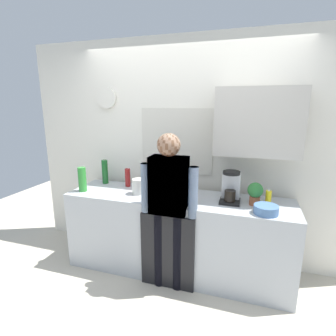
{
  "coord_description": "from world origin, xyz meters",
  "views": [
    {
      "loc": [
        0.74,
        -2.31,
        1.86
      ],
      "look_at": [
        -0.09,
        0.25,
        1.21
      ],
      "focal_mm": 28.38,
      "sensor_mm": 36.0,
      "label": 1
    }
  ],
  "objects": [
    {
      "name": "cup_blue_mug",
      "position": [
        -0.25,
        0.14,
        0.93
      ],
      "size": [
        0.08,
        0.08,
        0.1
      ],
      "primitive_type": "cylinder",
      "color": "#3351B2",
      "rests_on": "kitchen_counter"
    },
    {
      "name": "dishwasher_panel",
      "position": [
        -0.01,
        -0.03,
        0.4
      ],
      "size": [
        0.56,
        0.02,
        0.79
      ],
      "primitive_type": "cube",
      "color": "black",
      "rests_on": "ground_plane"
    },
    {
      "name": "coffee_maker",
      "position": [
        0.56,
        0.32,
        1.03
      ],
      "size": [
        0.2,
        0.2,
        0.33
      ],
      "color": "black",
      "rests_on": "kitchen_counter"
    },
    {
      "name": "mixing_bowl",
      "position": [
        0.9,
        0.11,
        0.92
      ],
      "size": [
        0.22,
        0.22,
        0.08
      ],
      "primitive_type": "cylinder",
      "color": "#4C72A5",
      "rests_on": "kitchen_counter"
    },
    {
      "name": "bottle_amber_beer",
      "position": [
        0.09,
        0.28,
        1.0
      ],
      "size": [
        0.06,
        0.06,
        0.23
      ],
      "primitive_type": "cylinder",
      "color": "brown",
      "rests_on": "kitchen_counter"
    },
    {
      "name": "potted_plant",
      "position": [
        0.8,
        0.3,
        1.01
      ],
      "size": [
        0.15,
        0.15,
        0.23
      ],
      "color": "#9E5638",
      "rests_on": "kitchen_counter"
    },
    {
      "name": "kitchen_counter",
      "position": [
        0.0,
        0.3,
        0.44
      ],
      "size": [
        2.44,
        0.64,
        0.88
      ],
      "primitive_type": "cube",
      "color": "#B2B7BC",
      "rests_on": "ground_plane"
    },
    {
      "name": "person_guest",
      "position": [
        0.0,
        0.0,
        0.95
      ],
      "size": [
        0.57,
        0.22,
        1.6
      ],
      "rotation": [
        0.0,
        0.0,
        3.39
      ],
      "color": "black",
      "rests_on": "ground_plane"
    },
    {
      "name": "storage_canister",
      "position": [
        -0.44,
        0.26,
        0.97
      ],
      "size": [
        0.14,
        0.14,
        0.17
      ],
      "primitive_type": "cylinder",
      "color": "silver",
      "rests_on": "kitchen_counter"
    },
    {
      "name": "bottle_green_wine",
      "position": [
        -1.0,
        0.51,
        1.03
      ],
      "size": [
        0.07,
        0.07,
        0.3
      ],
      "primitive_type": "cylinder",
      "color": "#195923",
      "rests_on": "kitchen_counter"
    },
    {
      "name": "person_at_sink",
      "position": [
        0.0,
        0.0,
        0.95
      ],
      "size": [
        0.57,
        0.22,
        1.6
      ],
      "rotation": [
        0.0,
        0.0,
        -0.01
      ],
      "color": "brown",
      "rests_on": "ground_plane"
    },
    {
      "name": "bottle_clear_soda",
      "position": [
        -1.08,
        0.15,
        1.02
      ],
      "size": [
        0.09,
        0.09,
        0.28
      ],
      "primitive_type": "cylinder",
      "color": "#2D8C33",
      "rests_on": "kitchen_counter"
    },
    {
      "name": "bottle_olive_oil",
      "position": [
        -0.05,
        0.48,
        1.01
      ],
      "size": [
        0.06,
        0.06,
        0.25
      ],
      "primitive_type": "cylinder",
      "color": "olive",
      "rests_on": "kitchen_counter"
    },
    {
      "name": "ground_plane",
      "position": [
        0.0,
        0.0,
        0.0
      ],
      "size": [
        8.0,
        8.0,
        0.0
      ],
      "primitive_type": "plane",
      "color": "beige"
    },
    {
      "name": "back_wall_assembly",
      "position": [
        0.11,
        0.7,
        1.36
      ],
      "size": [
        4.04,
        0.42,
        2.6
      ],
      "color": "silver",
      "rests_on": "ground_plane"
    },
    {
      "name": "bottle_dark_sauce",
      "position": [
        0.03,
        0.42,
        0.97
      ],
      "size": [
        0.06,
        0.06,
        0.18
      ],
      "primitive_type": "cylinder",
      "color": "black",
      "rests_on": "kitchen_counter"
    },
    {
      "name": "bottle_red_vinegar",
      "position": [
        -0.67,
        0.48,
        0.99
      ],
      "size": [
        0.06,
        0.06,
        0.22
      ],
      "primitive_type": "cylinder",
      "color": "maroon",
      "rests_on": "kitchen_counter"
    },
    {
      "name": "dish_soap",
      "position": [
        0.92,
        0.34,
        0.96
      ],
      "size": [
        0.06,
        0.06,
        0.18
      ],
      "color": "yellow",
      "rests_on": "kitchen_counter"
    }
  ]
}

